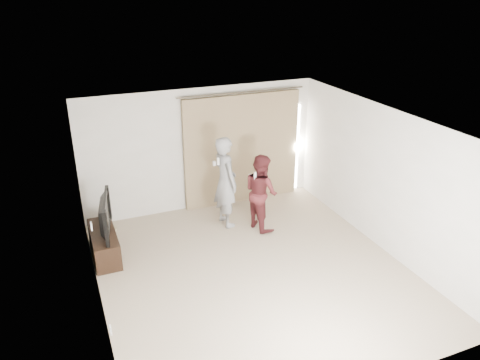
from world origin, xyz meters
The scene contains 10 objects.
floor centered at (0.00, 0.00, 0.00)m, with size 5.50×5.50×0.00m, color tan.
wall_back centered at (0.00, 2.75, 1.30)m, with size 5.00×0.04×2.60m, color silver.
wall_left centered at (-2.50, 0.00, 1.30)m, with size 0.04×5.50×2.60m.
ceiling centered at (0.00, 0.00, 2.60)m, with size 5.00×5.50×0.01m, color white.
curtain centered at (0.91, 2.68, 1.20)m, with size 2.80×0.11×2.46m.
tv_console centered at (-2.27, 1.49, 0.24)m, with size 0.43×1.24×0.48m, color black.
tv centered at (-2.27, 1.49, 0.80)m, with size 1.13×0.15×0.65m, color black.
scratching_post centered at (-2.10, 2.37, 0.19)m, with size 0.35×0.35×0.46m.
person_man centered at (0.17, 1.79, 0.92)m, with size 0.52×0.72×1.85m.
person_woman centered at (0.76, 1.40, 0.77)m, with size 0.71×0.84×1.53m.
Camera 1 is at (-2.76, -6.09, 4.59)m, focal length 35.00 mm.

